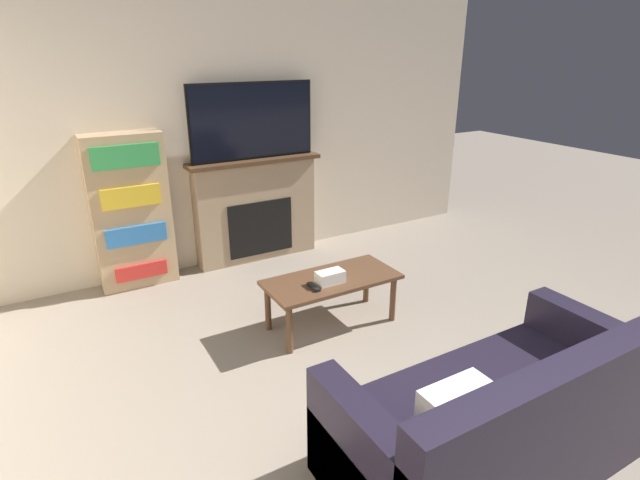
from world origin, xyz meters
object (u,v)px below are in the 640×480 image
at_px(fireplace, 256,209).
at_px(couch, 499,421).
at_px(coffee_table, 332,284).
at_px(bookshelf, 131,212).
at_px(tv, 253,121).

xyz_separation_m(fireplace, couch, (-0.04, -3.34, -0.26)).
distance_m(coffee_table, bookshelf, 2.04).
distance_m(tv, bookshelf, 1.46).
bearing_deg(fireplace, coffee_table, -91.64).
distance_m(couch, bookshelf, 3.56).
bearing_deg(coffee_table, bookshelf, 127.01).
distance_m(tv, coffee_table, 1.95).
bearing_deg(couch, tv, 89.33).
height_order(coffee_table, bookshelf, bookshelf).
distance_m(tv, couch, 3.53).
bearing_deg(fireplace, couch, -90.67).
height_order(tv, coffee_table, tv).
bearing_deg(tv, fireplace, 90.00).
relative_size(fireplace, tv, 1.07).
bearing_deg(coffee_table, couch, -89.74).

